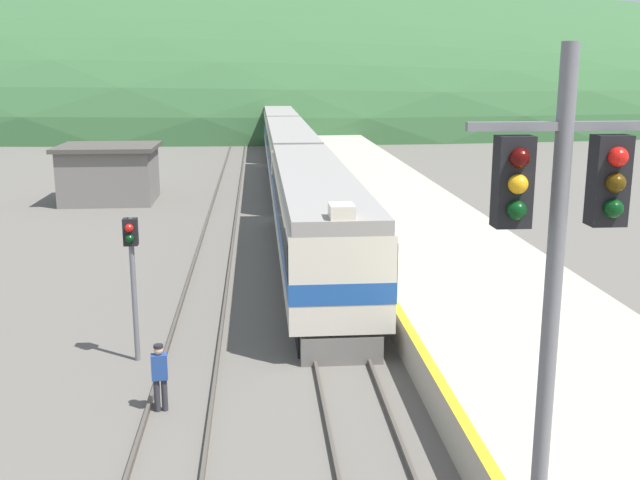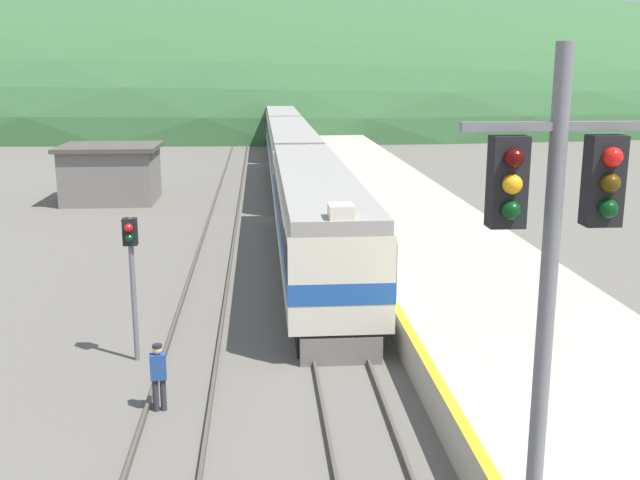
{
  "view_description": "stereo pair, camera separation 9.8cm",
  "coord_description": "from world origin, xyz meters",
  "px_view_note": "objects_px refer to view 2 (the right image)",
  "views": [
    {
      "loc": [
        -2.14,
        -3.39,
        7.69
      ],
      "look_at": [
        -0.19,
        19.77,
        2.3
      ],
      "focal_mm": 42.0,
      "sensor_mm": 36.0,
      "label": 1
    },
    {
      "loc": [
        -2.04,
        -3.4,
        7.69
      ],
      "look_at": [
        -0.19,
        19.77,
        2.3
      ],
      "focal_mm": 42.0,
      "sensor_mm": 36.0,
      "label": 2
    }
  ],
  "objects_px": {
    "track_worker": "(158,374)",
    "signal_mast_main": "(549,287)",
    "carriage_second": "(291,154)",
    "express_train_lead_car": "(315,217)",
    "signal_post_siding": "(131,258)",
    "carriage_third": "(282,128)"
  },
  "relations": [
    {
      "from": "express_train_lead_car",
      "to": "track_worker",
      "type": "relative_size",
      "value": 12.05
    },
    {
      "from": "carriage_third",
      "to": "carriage_second",
      "type": "bearing_deg",
      "value": -90.0
    },
    {
      "from": "carriage_third",
      "to": "track_worker",
      "type": "relative_size",
      "value": 13.14
    },
    {
      "from": "signal_mast_main",
      "to": "signal_post_siding",
      "type": "height_order",
      "value": "signal_mast_main"
    },
    {
      "from": "carriage_second",
      "to": "signal_post_siding",
      "type": "distance_m",
      "value": 30.37
    },
    {
      "from": "track_worker",
      "to": "signal_mast_main",
      "type": "bearing_deg",
      "value": -55.04
    },
    {
      "from": "track_worker",
      "to": "express_train_lead_car",
      "type": "bearing_deg",
      "value": 69.19
    },
    {
      "from": "track_worker",
      "to": "carriage_second",
      "type": "bearing_deg",
      "value": 82.34
    },
    {
      "from": "signal_post_siding",
      "to": "signal_mast_main",
      "type": "bearing_deg",
      "value": -59.27
    },
    {
      "from": "express_train_lead_car",
      "to": "carriage_third",
      "type": "distance_m",
      "value": 43.24
    },
    {
      "from": "signal_mast_main",
      "to": "track_worker",
      "type": "relative_size",
      "value": 4.97
    },
    {
      "from": "signal_post_siding",
      "to": "carriage_second",
      "type": "bearing_deg",
      "value": 79.67
    },
    {
      "from": "express_train_lead_car",
      "to": "carriage_second",
      "type": "relative_size",
      "value": 0.92
    },
    {
      "from": "carriage_third",
      "to": "track_worker",
      "type": "height_order",
      "value": "carriage_third"
    },
    {
      "from": "express_train_lead_car",
      "to": "signal_mast_main",
      "type": "bearing_deg",
      "value": -86.46
    },
    {
      "from": "carriage_second",
      "to": "express_train_lead_car",
      "type": "bearing_deg",
      "value": -90.0
    },
    {
      "from": "signal_mast_main",
      "to": "signal_post_siding",
      "type": "distance_m",
      "value": 13.27
    },
    {
      "from": "carriage_second",
      "to": "carriage_third",
      "type": "height_order",
      "value": "same"
    },
    {
      "from": "carriage_second",
      "to": "signal_post_siding",
      "type": "xyz_separation_m",
      "value": [
        -5.44,
        -29.87,
        0.7
      ]
    },
    {
      "from": "express_train_lead_car",
      "to": "signal_post_siding",
      "type": "height_order",
      "value": "express_train_lead_car"
    },
    {
      "from": "carriage_second",
      "to": "carriage_third",
      "type": "distance_m",
      "value": 21.94
    },
    {
      "from": "express_train_lead_car",
      "to": "signal_mast_main",
      "type": "relative_size",
      "value": 2.43
    }
  ]
}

